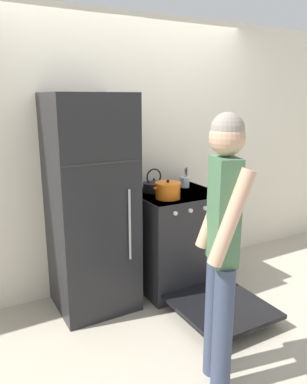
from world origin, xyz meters
TOP-DOWN VIEW (x-y plane):
  - ground_plane at (0.00, 0.00)m, footprint 14.00×14.00m
  - wall_back at (0.00, 0.03)m, footprint 10.00×0.06m
  - refrigerator at (-0.53, -0.31)m, footprint 0.65×0.65m
  - stove_range at (0.30, -0.38)m, footprint 0.78×1.44m
  - dutch_oven_pot at (0.13, -0.48)m, footprint 0.27×0.23m
  - tea_kettle at (0.14, -0.21)m, footprint 0.26×0.21m
  - utensil_jar at (0.49, -0.20)m, footprint 0.09×0.09m
  - person at (-0.18, -1.60)m, footprint 0.36×0.41m

SIDE VIEW (x-z plane):
  - ground_plane at x=0.00m, z-range 0.00..0.00m
  - stove_range at x=0.30m, z-range 0.00..0.93m
  - refrigerator at x=-0.53m, z-range 0.00..1.84m
  - person at x=-0.18m, z-range 0.12..1.85m
  - utensil_jar at x=0.49m, z-range 0.89..1.09m
  - tea_kettle at x=0.14m, z-range 0.88..1.11m
  - dutch_oven_pot at x=0.13m, z-range 0.92..1.09m
  - wall_back at x=0.00m, z-range 0.00..2.55m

